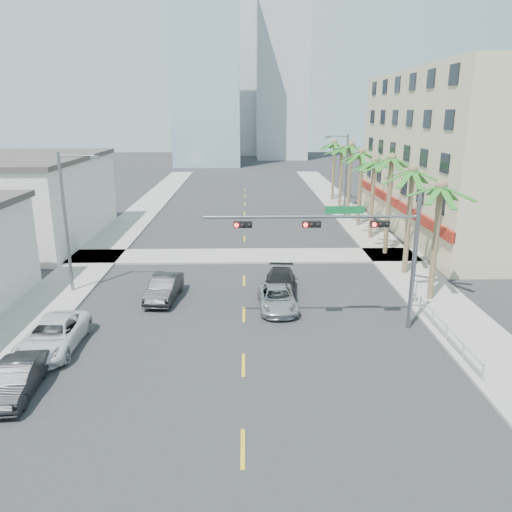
{
  "coord_description": "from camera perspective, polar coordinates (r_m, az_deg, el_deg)",
  "views": [
    {
      "loc": [
        0.16,
        -16.92,
        11.38
      ],
      "look_at": [
        0.71,
        10.17,
        3.5
      ],
      "focal_mm": 35.0,
      "sensor_mm": 36.0,
      "label": 1
    }
  ],
  "objects": [
    {
      "name": "building_left_far",
      "position": [
        49.64,
        -24.61,
        5.73
      ],
      "size": [
        11.0,
        18.0,
        7.2
      ],
      "primitive_type": "cube",
      "color": "beige",
      "rests_on": "ground"
    },
    {
      "name": "palm_tree_4",
      "position": [
        51.17,
        12.0,
        11.45
      ],
      "size": [
        4.8,
        4.8,
        8.16
      ],
      "color": "brown",
      "rests_on": "ground"
    },
    {
      "name": "palm_tree_6",
      "position": [
        61.35,
        9.8,
        11.97
      ],
      "size": [
        4.8,
        4.8,
        7.8
      ],
      "color": "brown",
      "rests_on": "ground"
    },
    {
      "name": "palm_tree_7",
      "position": [
        66.43,
        8.97,
        12.62
      ],
      "size": [
        4.8,
        4.8,
        8.16
      ],
      "color": "brown",
      "rests_on": "ground"
    },
    {
      "name": "palm_tree_5",
      "position": [
        56.21,
        10.83,
        12.27
      ],
      "size": [
        4.8,
        4.8,
        8.52
      ],
      "color": "brown",
      "rests_on": "ground"
    },
    {
      "name": "tower_far_center",
      "position": [
        142.28,
        -2.6,
        20.08
      ],
      "size": [
        16.0,
        16.0,
        42.0
      ],
      "primitive_type": "cube",
      "color": "#ADADB2",
      "rests_on": "ground"
    },
    {
      "name": "streetlight_right",
      "position": [
        56.33,
        10.07,
        9.53
      ],
      "size": [
        2.55,
        0.25,
        9.0
      ],
      "color": "slate",
      "rests_on": "ground"
    },
    {
      "name": "car_lane_right",
      "position": [
        32.38,
        2.8,
        -3.07
      ],
      "size": [
        2.38,
        4.95,
        1.39
      ],
      "primitive_type": "imported",
      "rotation": [
        0.0,
        0.0,
        -0.09
      ],
      "color": "black",
      "rests_on": "ground"
    },
    {
      "name": "palm_tree_1",
      "position": [
        36.2,
        17.49,
        9.22
      ],
      "size": [
        4.8,
        4.8,
        8.16
      ],
      "color": "brown",
      "rests_on": "ground"
    },
    {
      "name": "car_lane_center",
      "position": [
        29.87,
        2.45,
        -4.85
      ],
      "size": [
        2.28,
        4.72,
        1.3
      ],
      "primitive_type": "imported",
      "rotation": [
        0.0,
        0.0,
        0.03
      ],
      "color": "#B6B6BB",
      "rests_on": "ground"
    },
    {
      "name": "sidewalk_cross",
      "position": [
        40.53,
        -1.35,
        0.01
      ],
      "size": [
        80.0,
        4.0,
        0.15
      ],
      "primitive_type": "cube",
      "color": "gray",
      "rests_on": "ground"
    },
    {
      "name": "traffic_signal_mast",
      "position": [
        26.27,
        11.24,
        1.98
      ],
      "size": [
        11.12,
        0.54,
        7.2
      ],
      "color": "slate",
      "rests_on": "ground"
    },
    {
      "name": "palm_tree_3",
      "position": [
        46.16,
        13.41,
        10.44
      ],
      "size": [
        4.8,
        4.8,
        7.8
      ],
      "color": "brown",
      "rests_on": "ground"
    },
    {
      "name": "car_parked_far",
      "position": [
        26.84,
        -22.17,
        -8.4
      ],
      "size": [
        2.5,
        5.39,
        1.49
      ],
      "primitive_type": "imported",
      "rotation": [
        0.0,
        0.0,
        -0.0
      ],
      "color": "silver",
      "rests_on": "ground"
    },
    {
      "name": "guardrail",
      "position": [
        27.25,
        21.0,
        -8.07
      ],
      "size": [
        0.08,
        8.08,
        1.0
      ],
      "color": "silver",
      "rests_on": "ground"
    },
    {
      "name": "sidewalk_right",
      "position": [
        40.38,
        15.93,
        -0.68
      ],
      "size": [
        4.0,
        120.0,
        0.15
      ],
      "primitive_type": "cube",
      "color": "gray",
      "rests_on": "ground"
    },
    {
      "name": "car_parked_mid",
      "position": [
        23.48,
        -25.7,
        -12.59
      ],
      "size": [
        1.78,
        4.34,
        1.4
      ],
      "primitive_type": "imported",
      "rotation": [
        0.0,
        0.0,
        0.07
      ],
      "color": "black",
      "rests_on": "ground"
    },
    {
      "name": "streetlight_left",
      "position": [
        33.47,
        -20.68,
        4.28
      ],
      "size": [
        2.55,
        0.25,
        9.0
      ],
      "color": "slate",
      "rests_on": "ground"
    },
    {
      "name": "ground",
      "position": [
        20.39,
        -1.49,
        -17.72
      ],
      "size": [
        260.0,
        260.0,
        0.0
      ],
      "primitive_type": "plane",
      "color": "#262628",
      "rests_on": "ground"
    },
    {
      "name": "car_lane_left",
      "position": [
        31.77,
        -10.47,
        -3.61
      ],
      "size": [
        1.99,
        4.67,
        1.5
      ],
      "primitive_type": "imported",
      "rotation": [
        0.0,
        0.0,
        -0.09
      ],
      "color": "black",
      "rests_on": "ground"
    },
    {
      "name": "palm_tree_2",
      "position": [
        41.1,
        15.26,
        10.63
      ],
      "size": [
        4.8,
        4.8,
        8.52
      ],
      "color": "brown",
      "rests_on": "ground"
    },
    {
      "name": "sidewalk_left",
      "position": [
        40.48,
        -18.6,
        -0.87
      ],
      "size": [
        4.0,
        120.0,
        0.15
      ],
      "primitive_type": "cube",
      "color": "gray",
      "rests_on": "ground"
    },
    {
      "name": "pedestrian",
      "position": [
        31.78,
        17.54,
        -3.66
      ],
      "size": [
        0.71,
        0.57,
        1.68
      ],
      "primitive_type": "imported",
      "rotation": [
        0.0,
        0.0,
        3.46
      ],
      "color": "white",
      "rests_on": "sidewalk_right"
    },
    {
      "name": "palm_tree_0",
      "position": [
        31.39,
        20.39,
        7.34
      ],
      "size": [
        4.8,
        4.8,
        7.8
      ],
      "color": "brown",
      "rests_on": "ground"
    },
    {
      "name": "tower_far_right",
      "position": [
        128.58,
        3.06,
        24.53
      ],
      "size": [
        12.0,
        12.0,
        60.0
      ],
      "primitive_type": "cube",
      "color": "#ADADB2",
      "rests_on": "ground"
    },
    {
      "name": "building_right",
      "position": [
        51.89,
        24.15,
        10.54
      ],
      "size": [
        15.25,
        28.0,
        15.0
      ],
      "color": "#CCB890",
      "rests_on": "ground"
    },
    {
      "name": "tower_far_left",
      "position": [
        112.92,
        -5.75,
        22.56
      ],
      "size": [
        14.0,
        14.0,
        48.0
      ],
      "primitive_type": "cube",
      "color": "#99B2C6",
      "rests_on": "ground"
    }
  ]
}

